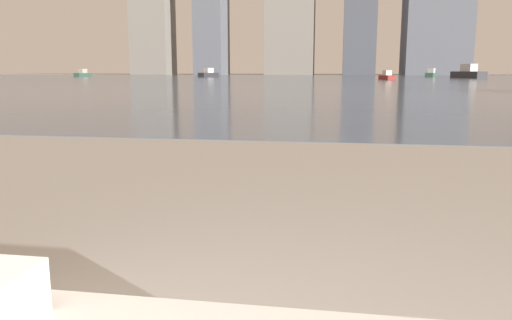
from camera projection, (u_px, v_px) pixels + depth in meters
name	position (u px, v px, depth m)	size (l,w,h in m)	color
harbor_water	(336.00, 79.00, 60.49)	(180.00, 110.00, 0.01)	slate
harbor_boat_0	(431.00, 74.00, 79.70)	(2.44, 3.81, 1.35)	#335647
harbor_boat_1	(83.00, 74.00, 82.94)	(1.68, 3.51, 1.26)	#335647
harbor_boat_3	(209.00, 74.00, 78.57)	(2.74, 3.89, 1.39)	#2D2D33
harbor_boat_4	(468.00, 73.00, 66.48)	(3.92, 5.18, 1.87)	#2D2D33
harbor_boat_5	(387.00, 76.00, 55.18)	(1.70, 2.87, 1.02)	maroon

